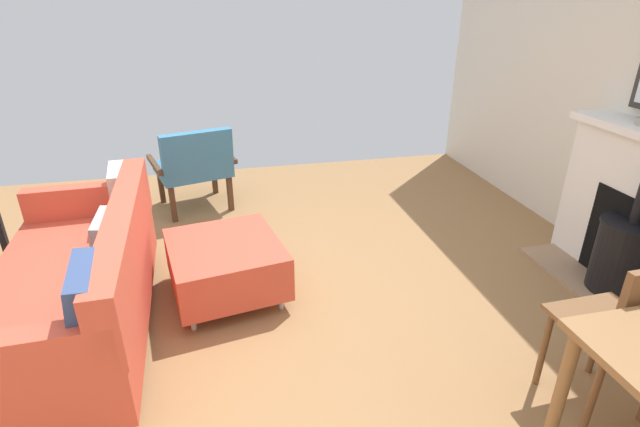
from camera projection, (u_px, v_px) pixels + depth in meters
ground_plane at (215, 318)px, 2.92m from camera, size 5.85×5.42×0.01m
sofa at (80, 283)px, 2.65m from camera, size 0.89×1.78×0.78m
ottoman at (226, 263)px, 3.05m from camera, size 0.79×0.83×0.38m
armchair_accent at (194, 164)px, 4.18m from camera, size 0.80×0.72×0.77m
dining_chair_near_fireplace at (627, 326)px, 2.03m from camera, size 0.41×0.41×0.86m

